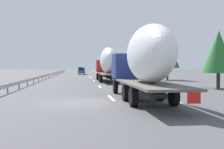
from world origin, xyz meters
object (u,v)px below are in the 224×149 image
object	(u,v)px
truck_lead	(107,63)
road_sign	(112,66)
car_blue_sedan	(82,71)
truck_trailing	(144,60)
car_white_van	(80,69)

from	to	relation	value
truck_lead	road_sign	distance (m)	20.50
car_blue_sedan	truck_trailing	bearing A→B (deg)	-176.49
car_white_van	road_sign	size ratio (longest dim) A/B	1.48
car_blue_sedan	truck_lead	bearing A→B (deg)	-174.24
road_sign	truck_trailing	bearing A→B (deg)	175.75
truck_lead	car_white_van	world-z (taller)	truck_lead
truck_trailing	car_blue_sedan	xyz separation A→B (m)	(54.55, 3.34, -1.61)
car_white_van	truck_trailing	bearing A→B (deg)	-177.63
truck_trailing	road_sign	xyz separation A→B (m)	(41.68, -3.10, -0.29)
car_white_van	road_sign	world-z (taller)	road_sign
car_white_van	truck_lead	bearing A→B (deg)	-176.87
car_white_van	car_blue_sedan	world-z (taller)	car_white_van
truck_lead	truck_trailing	world-z (taller)	truck_lead
car_blue_sedan	road_sign	xyz separation A→B (m)	(-12.87, -6.44, 1.32)
truck_lead	car_blue_sedan	size ratio (longest dim) A/B	3.04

